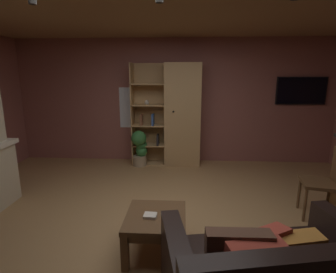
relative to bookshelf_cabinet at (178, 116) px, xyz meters
The scene contains 9 objects.
floor 2.65m from the bookshelf_cabinet, 92.02° to the right, with size 6.58×5.37×0.02m, color #A37A4C.
wall_back 0.39m from the bookshelf_cabinet, 107.54° to the left, with size 6.70×0.06×2.55m, color #8E544C.
window_pane_back 0.96m from the bookshelf_cabinet, 165.35° to the left, with size 0.66×0.01×0.85m, color white.
bookshelf_cabinet is the anchor object (origin of this frame).
coffee_table 2.96m from the bookshelf_cabinet, 93.25° to the right, with size 0.60×0.65×0.42m.
table_book_0 2.98m from the bookshelf_cabinet, 94.22° to the right, with size 0.13×0.11×0.03m, color beige.
dining_chair 2.86m from the bookshelf_cabinet, 46.73° to the right, with size 0.50×0.50×0.92m.
potted_floor_plant 1.00m from the bookshelf_cabinet, 168.13° to the right, with size 0.31×0.33×0.73m.
wall_mounted_tv 2.52m from the bookshelf_cabinet, ahead, with size 0.98×0.06×0.55m.
Camera 1 is at (0.19, -2.86, 1.80)m, focal length 28.29 mm.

